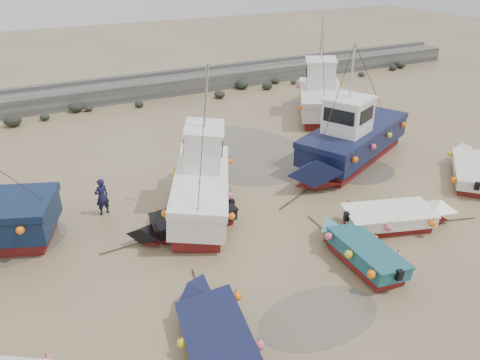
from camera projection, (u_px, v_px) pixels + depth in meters
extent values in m
plane|color=#928056|center=(306.00, 244.00, 18.04)|extent=(120.00, 120.00, 0.00)
cube|color=#5E5F5A|center=(142.00, 89.00, 35.29)|extent=(60.00, 2.20, 1.20)
cube|color=#5E5F5A|center=(136.00, 76.00, 35.92)|extent=(60.00, 0.60, 0.25)
ellipsoid|color=black|center=(220.00, 94.00, 35.12)|extent=(0.84, 0.86, 0.51)
ellipsoid|color=black|center=(242.00, 84.00, 37.41)|extent=(0.98, 1.07, 0.72)
ellipsoid|color=black|center=(315.00, 79.00, 39.21)|extent=(0.78, 0.90, 0.59)
ellipsoid|color=black|center=(393.00, 68.00, 43.02)|extent=(0.68, 0.72, 0.52)
ellipsoid|color=black|center=(362.00, 74.00, 40.95)|extent=(0.60, 0.70, 0.31)
ellipsoid|color=black|center=(76.00, 107.00, 32.12)|extent=(0.99, 0.80, 0.58)
ellipsoid|color=black|center=(294.00, 82.00, 38.63)|extent=(0.54, 0.46, 0.30)
ellipsoid|color=black|center=(266.00, 85.00, 37.77)|extent=(0.61, 0.47, 0.46)
ellipsoid|color=black|center=(400.00, 64.00, 43.77)|extent=(0.92, 0.97, 0.58)
ellipsoid|color=black|center=(89.00, 108.00, 32.34)|extent=(0.61, 0.53, 0.32)
ellipsoid|color=black|center=(276.00, 81.00, 38.79)|extent=(0.67, 0.55, 0.43)
ellipsoid|color=black|center=(13.00, 121.00, 29.55)|extent=(1.09, 0.88, 0.72)
ellipsoid|color=black|center=(45.00, 117.00, 30.65)|extent=(0.65, 0.60, 0.37)
ellipsoid|color=black|center=(267.00, 86.00, 37.17)|extent=(0.88, 0.64, 0.62)
ellipsoid|color=black|center=(139.00, 104.00, 33.17)|extent=(0.64, 0.62, 0.48)
ellipsoid|color=black|center=(243.00, 87.00, 37.39)|extent=(0.55, 0.45, 0.29)
cylinder|color=#585245|center=(319.00, 316.00, 14.51)|extent=(4.14, 4.14, 0.01)
cylinder|color=#585245|center=(362.00, 172.00, 23.79)|extent=(3.54, 3.54, 0.01)
cylinder|color=#585245|center=(8.00, 241.00, 18.23)|extent=(4.38, 4.38, 0.01)
cylinder|color=#585245|center=(243.00, 152.00, 25.98)|extent=(6.83, 6.83, 0.01)
cube|color=maroon|center=(224.00, 356.00, 12.92)|extent=(2.01, 3.75, 0.30)
cube|color=#111537|center=(224.00, 346.00, 12.75)|extent=(2.30, 4.05, 0.45)
pyramid|color=#111537|center=(204.00, 282.00, 14.48)|extent=(1.78, 0.98, 0.90)
cube|color=brown|center=(224.00, 342.00, 12.68)|extent=(1.86, 3.39, 0.10)
cube|color=#111537|center=(224.00, 339.00, 12.64)|extent=(2.38, 4.15, 0.07)
cylinder|color=black|center=(199.00, 287.00, 15.70)|extent=(0.37, 1.98, 0.04)
sphere|color=orange|center=(264.00, 349.00, 12.53)|extent=(0.30, 0.30, 0.30)
sphere|color=orange|center=(185.00, 338.00, 12.88)|extent=(0.30, 0.30, 0.30)
sphere|color=orange|center=(241.00, 300.00, 14.26)|extent=(0.30, 0.30, 0.30)
cube|color=maroon|center=(364.00, 263.00, 16.72)|extent=(1.30, 2.90, 0.30)
cube|color=#18515D|center=(365.00, 254.00, 16.55)|extent=(1.52, 3.12, 0.45)
pyramid|color=#18515D|center=(336.00, 218.00, 17.88)|extent=(1.43, 0.77, 0.90)
cube|color=brown|center=(366.00, 250.00, 16.48)|extent=(1.22, 2.62, 0.10)
cube|color=#18515D|center=(366.00, 248.00, 16.44)|extent=(1.58, 3.19, 0.07)
cube|color=black|center=(397.00, 276.00, 15.18)|extent=(0.23, 0.19, 0.35)
cylinder|color=black|center=(321.00, 228.00, 18.98)|extent=(0.12, 2.00, 0.04)
sphere|color=orange|center=(369.00, 278.00, 15.21)|extent=(0.30, 0.30, 0.30)
sphere|color=orange|center=(396.00, 255.00, 16.32)|extent=(0.30, 0.30, 0.30)
sphere|color=orange|center=(347.00, 257.00, 16.20)|extent=(0.30, 0.30, 0.30)
sphere|color=orange|center=(373.00, 237.00, 17.31)|extent=(0.30, 0.30, 0.30)
sphere|color=orange|center=(327.00, 239.00, 17.19)|extent=(0.30, 0.30, 0.30)
cube|color=maroon|center=(470.00, 178.00, 22.85)|extent=(3.66, 3.60, 0.30)
cube|color=silver|center=(472.00, 171.00, 22.69)|extent=(4.03, 3.97, 0.45)
pyramid|color=silver|center=(470.00, 144.00, 24.50)|extent=(1.61, 1.64, 0.90)
cube|color=brown|center=(473.00, 168.00, 22.61)|extent=(3.34, 3.29, 0.10)
cube|color=silver|center=(473.00, 166.00, 22.57)|extent=(4.14, 4.08, 0.07)
cube|color=black|center=(477.00, 187.00, 20.81)|extent=(0.28, 0.28, 0.35)
cylinder|color=black|center=(464.00, 154.00, 25.73)|extent=(1.47, 1.42, 0.04)
sphere|color=orange|center=(454.00, 180.00, 21.54)|extent=(0.30, 0.30, 0.30)
sphere|color=orange|center=(450.00, 154.00, 24.27)|extent=(0.30, 0.30, 0.30)
cube|color=maroon|center=(194.00, 225.00, 18.99)|extent=(3.10, 1.23, 0.30)
cube|color=black|center=(194.00, 217.00, 18.82)|extent=(3.34, 1.43, 0.45)
pyramid|color=black|center=(145.00, 220.00, 17.74)|extent=(0.77, 1.32, 0.90)
cube|color=brown|center=(193.00, 213.00, 18.74)|extent=(2.80, 1.15, 0.10)
cube|color=black|center=(193.00, 211.00, 18.70)|extent=(3.41, 1.49, 0.07)
cube|color=black|center=(231.00, 203.00, 19.49)|extent=(0.19, 0.23, 0.35)
cylinder|color=black|center=(126.00, 247.00, 17.79)|extent=(2.00, 0.12, 0.04)
sphere|color=orange|center=(231.00, 215.00, 18.74)|extent=(0.30, 0.30, 0.30)
sphere|color=orange|center=(195.00, 204.00, 19.56)|extent=(0.30, 0.30, 0.30)
sphere|color=orange|center=(191.00, 227.00, 17.98)|extent=(0.30, 0.30, 0.30)
sphere|color=orange|center=(156.00, 214.00, 18.79)|extent=(0.30, 0.30, 0.30)
cube|color=maroon|center=(387.00, 224.00, 19.02)|extent=(3.48, 2.24, 0.30)
cube|color=white|center=(388.00, 216.00, 18.86)|extent=(3.77, 2.54, 0.45)
pyramid|color=white|center=(438.00, 202.00, 18.97)|extent=(1.15, 1.73, 0.90)
cube|color=brown|center=(389.00, 213.00, 18.78)|extent=(3.15, 2.08, 0.10)
cube|color=white|center=(389.00, 211.00, 18.74)|extent=(3.87, 2.63, 0.07)
cube|color=black|center=(346.00, 217.00, 18.50)|extent=(0.24, 0.26, 0.35)
cylinder|color=black|center=(453.00, 220.00, 19.52)|extent=(1.92, 0.63, 0.04)
sphere|color=orange|center=(348.00, 206.00, 19.41)|extent=(0.30, 0.30, 0.30)
sphere|color=orange|center=(388.00, 227.00, 17.93)|extent=(0.30, 0.30, 0.30)
sphere|color=orange|center=(389.00, 202.00, 19.68)|extent=(0.30, 0.30, 0.30)
sphere|color=orange|center=(432.00, 223.00, 18.21)|extent=(0.30, 0.30, 0.30)
sphere|color=#DB5672|center=(21.00, 229.00, 16.43)|extent=(0.30, 0.30, 0.30)
sphere|color=#DB5672|center=(13.00, 194.00, 18.77)|extent=(0.30, 0.30, 0.30)
cube|color=maroon|center=(199.00, 208.00, 19.98)|extent=(4.18, 6.09, 0.55)
cube|color=white|center=(199.00, 192.00, 19.64)|extent=(4.66, 6.62, 0.95)
pyramid|color=white|center=(202.00, 143.00, 22.63)|extent=(2.56, 2.21, 1.40)
cube|color=brown|center=(198.00, 181.00, 19.41)|extent=(4.52, 6.45, 0.08)
cube|color=white|center=(198.00, 178.00, 19.35)|extent=(4.76, 6.76, 0.30)
cube|color=white|center=(198.00, 149.00, 19.68)|extent=(2.22, 2.46, 1.70)
cube|color=white|center=(197.00, 128.00, 19.27)|extent=(2.40, 2.65, 0.12)
cube|color=black|center=(199.00, 134.00, 20.48)|extent=(1.18, 0.60, 0.68)
cylinder|color=#B7B7B2|center=(196.00, 96.00, 18.66)|extent=(0.10, 0.10, 2.60)
cylinder|color=black|center=(204.00, 166.00, 24.36)|extent=(1.34, 2.73, 0.05)
sphere|color=#DB5672|center=(162.00, 216.00, 17.22)|extent=(0.30, 0.30, 0.30)
sphere|color=#DB5672|center=(227.00, 194.00, 18.77)|extent=(0.30, 0.30, 0.30)
sphere|color=#DB5672|center=(172.00, 176.00, 20.20)|extent=(0.30, 0.30, 0.30)
sphere|color=#DB5672|center=(227.00, 160.00, 21.75)|extent=(0.30, 0.30, 0.30)
cube|color=maroon|center=(352.00, 154.00, 25.10)|extent=(7.36, 5.06, 0.55)
cube|color=#101738|center=(354.00, 141.00, 24.76)|extent=(8.00, 5.65, 0.95)
pyramid|color=#101738|center=(313.00, 155.00, 21.41)|extent=(2.44, 3.08, 1.40)
cube|color=brown|center=(355.00, 132.00, 24.53)|extent=(7.80, 5.48, 0.08)
cube|color=#101738|center=(355.00, 130.00, 24.46)|extent=(8.18, 5.77, 0.30)
cube|color=white|center=(348.00, 117.00, 23.31)|extent=(2.62, 2.58, 1.70)
cube|color=white|center=(350.00, 99.00, 22.90)|extent=(2.83, 2.78, 0.12)
cube|color=black|center=(339.00, 117.00, 22.48)|extent=(0.73, 1.50, 0.68)
cylinder|color=#B7B7B2|center=(353.00, 72.00, 22.29)|extent=(0.10, 0.10, 2.60)
cylinder|color=black|center=(298.00, 197.00, 21.36)|extent=(2.74, 1.30, 0.05)
sphere|color=#DB5672|center=(404.00, 125.00, 25.88)|extent=(0.30, 0.30, 0.30)
sphere|color=#DB5672|center=(346.00, 119.00, 26.83)|extent=(0.30, 0.30, 0.30)
sphere|color=#DB5672|center=(389.00, 136.00, 24.48)|extent=(0.30, 0.30, 0.30)
sphere|color=#DB5672|center=(330.00, 129.00, 25.42)|extent=(0.30, 0.30, 0.30)
sphere|color=#DB5672|center=(373.00, 147.00, 23.07)|extent=(0.30, 0.30, 0.30)
sphere|color=#DB5672|center=(311.00, 140.00, 24.02)|extent=(0.30, 0.30, 0.30)
sphere|color=#DB5672|center=(355.00, 161.00, 21.67)|extent=(0.30, 0.30, 0.30)
cube|color=maroon|center=(320.00, 112.00, 31.37)|extent=(4.96, 6.10, 0.55)
cube|color=silver|center=(321.00, 102.00, 31.03)|extent=(5.52, 6.67, 0.95)
pyramid|color=silver|center=(318.00, 77.00, 33.98)|extent=(2.97, 2.59, 1.40)
cube|color=brown|center=(322.00, 94.00, 30.80)|extent=(5.35, 6.49, 0.08)
cube|color=silver|center=(322.00, 92.00, 30.74)|extent=(5.64, 6.82, 0.30)
cube|color=white|center=(322.00, 74.00, 31.06)|extent=(2.61, 2.67, 1.70)
cube|color=white|center=(323.00, 60.00, 30.65)|extent=(2.82, 2.88, 0.12)
cube|color=black|center=(321.00, 67.00, 31.85)|extent=(1.35, 0.87, 0.68)
cylinder|color=#B7B7B2|center=(325.00, 39.00, 30.04)|extent=(0.10, 0.10, 2.60)
cylinder|color=black|center=(316.00, 96.00, 35.70)|extent=(1.63, 2.57, 0.05)
sphere|color=#DB5672|center=(301.00, 107.00, 28.78)|extent=(0.30, 0.30, 0.30)
sphere|color=#DB5672|center=(346.00, 103.00, 29.66)|extent=(0.30, 0.30, 0.30)
sphere|color=#DB5672|center=(300.00, 96.00, 30.98)|extent=(0.30, 0.30, 0.30)
sphere|color=#DB5672|center=(341.00, 92.00, 31.86)|extent=(0.30, 0.30, 0.30)
sphere|color=#DB5672|center=(299.00, 86.00, 33.19)|extent=(0.30, 0.30, 0.30)
imported|color=black|center=(104.00, 214.00, 20.07)|extent=(0.70, 0.56, 1.66)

